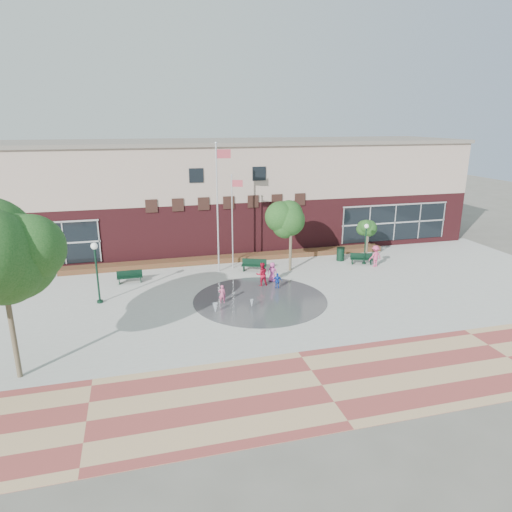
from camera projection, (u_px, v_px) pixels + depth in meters
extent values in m
plane|color=#666056|center=(274.00, 319.00, 25.90)|extent=(120.00, 120.00, 0.00)
cube|color=#A8A8A0|center=(256.00, 294.00, 29.61)|extent=(46.00, 18.00, 0.01)
cube|color=#9B3F3A|center=(322.00, 386.00, 19.42)|extent=(46.00, 6.00, 0.01)
cylinder|color=#383A3D|center=(260.00, 300.00, 28.68)|extent=(8.40, 8.40, 0.01)
cube|color=#501A1F|center=(218.00, 219.00, 41.47)|extent=(44.00, 10.00, 4.50)
cube|color=tan|center=(217.00, 169.00, 40.19)|extent=(44.00, 10.00, 4.50)
cube|color=slate|center=(216.00, 142.00, 39.53)|extent=(44.40, 10.40, 0.30)
cube|color=black|center=(27.00, 245.00, 33.18)|extent=(10.00, 0.12, 3.19)
cube|color=black|center=(394.00, 223.00, 40.54)|extent=(10.00, 0.12, 3.19)
cube|color=black|center=(196.00, 175.00, 34.91)|extent=(1.10, 0.10, 1.10)
cube|color=black|center=(259.00, 174.00, 36.14)|extent=(1.10, 0.10, 1.10)
cube|color=maroon|center=(232.00, 261.00, 36.65)|extent=(26.00, 1.20, 0.40)
cylinder|color=silver|center=(217.00, 210.00, 32.77)|extent=(0.11, 0.11, 9.29)
sphere|color=silver|center=(216.00, 143.00, 31.42)|extent=(0.18, 0.18, 0.18)
cube|color=#AC3A46|center=(223.00, 154.00, 31.71)|extent=(1.02, 0.13, 0.62)
cylinder|color=silver|center=(232.00, 223.00, 33.86)|extent=(0.09, 0.09, 7.01)
sphere|color=silver|center=(232.00, 175.00, 32.84)|extent=(0.14, 0.14, 0.14)
cube|color=#AC3A46|center=(237.00, 183.00, 32.98)|extent=(0.77, 0.29, 0.49)
cylinder|color=black|center=(97.00, 276.00, 27.73)|extent=(0.12, 0.12, 3.47)
cylinder|color=black|center=(100.00, 302.00, 28.21)|extent=(0.37, 0.37, 0.16)
sphere|color=white|center=(94.00, 246.00, 27.19)|extent=(0.41, 0.41, 0.41)
cylinder|color=black|center=(365.00, 246.00, 35.45)|extent=(0.10, 0.10, 2.90)
cylinder|color=black|center=(364.00, 263.00, 35.85)|extent=(0.31, 0.31, 0.14)
sphere|color=white|center=(367.00, 226.00, 35.00)|extent=(0.34, 0.34, 0.34)
cube|color=black|center=(130.00, 277.00, 31.52)|extent=(1.73, 0.50, 0.06)
cube|color=black|center=(129.00, 273.00, 31.65)|extent=(1.73, 0.07, 0.43)
cube|color=black|center=(254.00, 266.00, 33.96)|extent=(1.90, 1.18, 0.06)
cube|color=black|center=(254.00, 262.00, 34.10)|extent=(1.72, 0.76, 0.46)
cube|color=black|center=(362.00, 259.00, 35.65)|extent=(1.77, 1.04, 0.06)
cube|color=black|center=(361.00, 256.00, 35.79)|extent=(1.63, 0.63, 0.43)
cylinder|color=black|center=(340.00, 254.00, 36.57)|extent=(0.63, 0.63, 1.05)
cylinder|color=black|center=(341.00, 248.00, 36.41)|extent=(0.67, 0.67, 0.06)
cylinder|color=#4C4130|center=(12.00, 326.00, 19.38)|extent=(0.23, 0.23, 4.92)
cylinder|color=#4C4130|center=(290.00, 251.00, 33.86)|extent=(0.21, 0.21, 3.10)
cylinder|color=#4C4130|center=(367.00, 245.00, 37.32)|extent=(0.18, 0.18, 2.04)
cone|color=white|center=(215.00, 313.00, 26.69)|extent=(0.31, 0.31, 0.60)
cone|color=white|center=(252.00, 308.00, 27.47)|extent=(0.23, 0.23, 0.51)
imported|color=#BF4A72|center=(222.00, 294.00, 27.95)|extent=(0.45, 0.31, 1.21)
imported|color=#A90F29|center=(262.00, 274.00, 30.90)|extent=(0.82, 0.64, 1.65)
imported|color=#C44491|center=(272.00, 272.00, 31.74)|extent=(0.81, 0.71, 1.40)
imported|color=#1743B6|center=(277.00, 281.00, 30.43)|extent=(0.70, 0.42, 1.11)
imported|color=#C63F6B|center=(375.00, 256.00, 34.97)|extent=(1.18, 0.81, 1.68)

